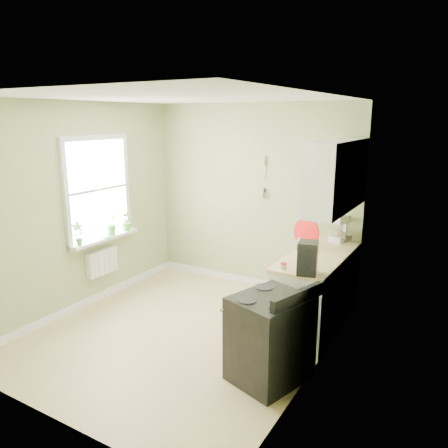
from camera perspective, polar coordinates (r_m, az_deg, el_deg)
The scene contains 21 objects.
floor at distance 5.39m, azimuth -5.41°, elevation -14.02°, with size 3.20×3.60×0.02m, color tan.
ceiling at distance 4.77m, azimuth -6.18°, elevation 16.25°, with size 3.20×3.60×0.02m, color white.
wall_back at distance 6.42m, azimuth 3.79°, elevation 3.46°, with size 3.20×0.02×2.70m, color #A4B078.
wall_left at distance 5.98m, azimuth -18.35°, elevation 2.01°, with size 0.02×3.60×2.70m, color #A4B078.
wall_right at distance 4.19m, azimuth 12.35°, elevation -2.47°, with size 0.02×3.60×2.70m, color #A4B078.
base_cabinets at distance 5.48m, azimuth 12.09°, elevation -8.66°, with size 0.60×1.60×0.87m, color white.
countertop at distance 5.33m, azimuth 12.23°, elevation -4.11°, with size 0.64×1.60×0.04m, color beige.
upper_cabinets at distance 5.18m, azimuth 14.55°, elevation 6.15°, with size 0.35×1.40×0.80m, color white.
window at distance 6.12m, azimuth -16.23°, elevation 4.33°, with size 0.06×1.14×1.44m.
window_sill at distance 6.21m, azimuth -15.35°, elevation -1.82°, with size 0.18×1.14×0.04m, color white.
radiator at distance 6.29m, azimuth -15.68°, elevation -4.78°, with size 0.12×0.50×0.35m, color white.
wall_utensils at distance 6.27m, azimuth 5.34°, elevation 5.17°, with size 0.02×0.14×0.58m.
stove at distance 4.36m, azimuth 6.03°, elevation -14.55°, with size 0.80×0.84×0.97m.
stand_mixer at distance 5.95m, azimuth 15.13°, elevation -0.62°, with size 0.27×0.34×0.37m.
kettle at distance 5.39m, azimuth 9.93°, elevation -2.63°, with size 0.17×0.10×0.17m.
coffee_maker at distance 4.61m, azimuth 10.83°, elevation -4.48°, with size 0.25×0.26×0.35m.
red_tray at distance 5.54m, azimuth 10.70°, elevation -1.10°, with size 0.38×0.38×0.02m, color red.
jar at distance 4.73m, azimuth 7.80°, elevation -5.48°, with size 0.07×0.07×0.07m.
plant_a at distance 5.87m, azimuth -18.51°, elevation -1.17°, with size 0.16×0.11×0.31m, color #378029.
plant_b at distance 6.25m, azimuth -14.47°, elevation 0.09°, with size 0.18×0.15×0.33m, color #378029.
plant_c at distance 6.46m, azimuth -12.70°, elevation 0.35°, with size 0.15×0.15×0.27m, color #378029.
Camera 1 is at (2.83, -3.84, 2.50)m, focal length 35.00 mm.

